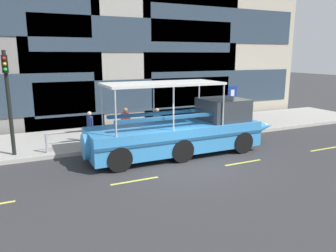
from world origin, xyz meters
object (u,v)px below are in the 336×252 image
object	(u,v)px
traffic_light_pole	(8,93)
parking_sign	(232,100)
pedestrian_near_bow	(209,111)
pedestrian_near_stern	(90,124)
pedestrian_mid_left	(157,120)
pedestrian_mid_right	(126,121)
duck_tour_boat	(186,131)

from	to	relation	value
traffic_light_pole	parking_sign	distance (m)	11.51
pedestrian_near_bow	pedestrian_near_stern	xyz separation A→B (m)	(-7.17, -0.51, -0.06)
pedestrian_mid_left	traffic_light_pole	bearing A→B (deg)	-177.17
parking_sign	pedestrian_mid_right	distance (m)	6.33
traffic_light_pole	pedestrian_mid_right	bearing A→B (deg)	4.65
parking_sign	pedestrian_near_bow	xyz separation A→B (m)	(-0.84, 1.11, -0.71)
pedestrian_mid_right	pedestrian_near_stern	xyz separation A→B (m)	(-1.73, 0.35, -0.07)
pedestrian_near_bow	pedestrian_mid_right	size ratio (longest dim) A/B	0.99
parking_sign	pedestrian_near_bow	world-z (taller)	parking_sign
parking_sign	pedestrian_mid_left	xyz separation A→B (m)	(-4.60, 0.16, -0.78)
duck_tour_boat	pedestrian_mid_left	distance (m)	2.69
pedestrian_mid_left	pedestrian_near_stern	distance (m)	3.44
duck_tour_boat	pedestrian_mid_right	bearing A→B (deg)	125.51
parking_sign	pedestrian_mid_right	bearing A→B (deg)	177.83
pedestrian_mid_left	pedestrian_mid_right	size ratio (longest dim) A/B	0.93
pedestrian_near_stern	duck_tour_boat	bearing A→B (deg)	-40.10
parking_sign	pedestrian_near_stern	bearing A→B (deg)	175.77
pedestrian_mid_left	parking_sign	bearing A→B (deg)	-1.95
parking_sign	traffic_light_pole	bearing A→B (deg)	-179.08
traffic_light_pole	duck_tour_boat	xyz separation A→B (m)	(7.16, -2.34, -1.80)
traffic_light_pole	parking_sign	bearing A→B (deg)	0.92
traffic_light_pole	pedestrian_near_bow	size ratio (longest dim) A/B	2.70
pedestrian_mid_right	pedestrian_near_stern	bearing A→B (deg)	168.43
pedestrian_near_stern	pedestrian_near_bow	bearing A→B (deg)	4.09
pedestrian_near_bow	pedestrian_mid_right	xyz separation A→B (m)	(-5.44, -0.87, 0.01)
pedestrian_mid_right	pedestrian_near_bow	bearing A→B (deg)	9.06
parking_sign	pedestrian_near_stern	size ratio (longest dim) A/B	1.63
pedestrian_near_bow	pedestrian_mid_right	distance (m)	5.51
pedestrian_near_stern	pedestrian_mid_left	bearing A→B (deg)	-7.26
parking_sign	duck_tour_boat	distance (m)	5.07
pedestrian_near_bow	parking_sign	bearing A→B (deg)	-52.63
pedestrian_mid_left	pedestrian_mid_right	world-z (taller)	pedestrian_mid_right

